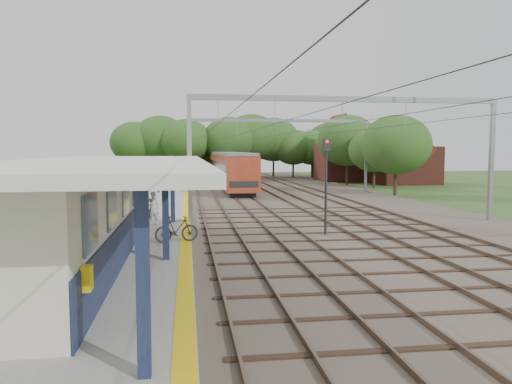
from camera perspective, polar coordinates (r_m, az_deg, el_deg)
ground at (r=13.03m, az=16.39°, el=-13.83°), size 160.00×160.00×0.00m
ballast_bed at (r=42.42m, az=4.57°, el=-0.68°), size 18.00×90.00×0.10m
platform at (r=25.63m, az=-13.10°, el=-4.15°), size 5.00×52.00×0.35m
yellow_stripe at (r=25.50m, az=-8.06°, el=-3.71°), size 0.45×52.00×0.01m
station_building at (r=18.71m, az=-19.34°, el=-1.82°), size 3.41×18.00×3.40m
canopy at (r=17.42m, az=-16.55°, el=3.05°), size 6.40×20.00×3.44m
rail_tracks at (r=41.94m, az=1.24°, el=-0.56°), size 11.80×88.00×0.15m
catenary_system at (r=37.52m, az=5.28°, el=6.95°), size 17.22×88.00×7.00m
tree_band at (r=68.94m, az=-0.44°, el=5.51°), size 31.72×30.88×8.82m
house_near at (r=62.93m, az=16.66°, el=3.61°), size 7.00×6.12×7.89m
house_far at (r=66.68m, az=10.59°, el=4.00°), size 8.00×6.12×8.66m
person at (r=25.61m, az=-11.69°, el=-1.82°), size 0.72×0.58×1.70m
bicycle at (r=20.70m, az=-9.06°, el=-4.21°), size 1.87×0.97×1.08m
train at (r=58.58m, az=-3.38°, el=2.86°), size 2.85×35.54×3.75m
signal_post at (r=23.73m, az=8.02°, el=2.08°), size 0.35×0.30×4.65m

